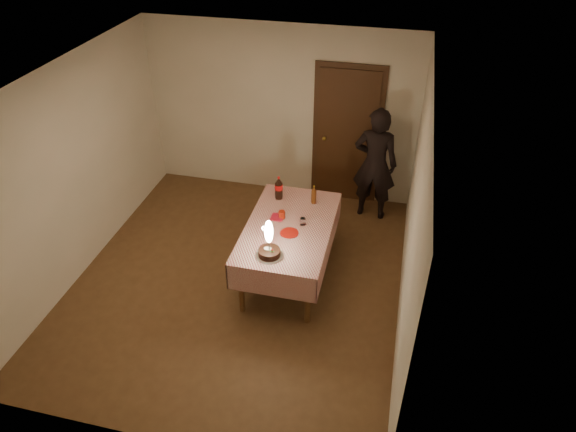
# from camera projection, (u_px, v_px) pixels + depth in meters

# --- Properties ---
(ground) EXTENTS (4.00, 4.50, 0.01)m
(ground) POSITION_uv_depth(u_px,v_px,m) (239.00, 280.00, 6.50)
(ground) COLOR brown
(ground) RESTS_ON ground
(room_shell) EXTENTS (4.04, 4.54, 2.62)m
(room_shell) POSITION_uv_depth(u_px,v_px,m) (235.00, 163.00, 5.60)
(room_shell) COLOR silver
(room_shell) RESTS_ON ground
(dining_table) EXTENTS (1.02, 1.72, 0.77)m
(dining_table) POSITION_uv_depth(u_px,v_px,m) (289.00, 233.00, 6.20)
(dining_table) COLOR brown
(dining_table) RESTS_ON ground
(birthday_cake) EXTENTS (0.31, 0.31, 0.47)m
(birthday_cake) POSITION_uv_depth(u_px,v_px,m) (269.00, 246.00, 5.61)
(birthday_cake) COLOR white
(birthday_cake) RESTS_ON dining_table
(red_plate) EXTENTS (0.22, 0.22, 0.01)m
(red_plate) POSITION_uv_depth(u_px,v_px,m) (289.00, 233.00, 6.02)
(red_plate) COLOR #AD130C
(red_plate) RESTS_ON dining_table
(red_cup) EXTENTS (0.08, 0.08, 0.10)m
(red_cup) POSITION_uv_depth(u_px,v_px,m) (282.00, 215.00, 6.24)
(red_cup) COLOR #A51F0B
(red_cup) RESTS_ON dining_table
(clear_cup) EXTENTS (0.07, 0.07, 0.09)m
(clear_cup) POSITION_uv_depth(u_px,v_px,m) (303.00, 221.00, 6.14)
(clear_cup) COLOR silver
(clear_cup) RESTS_ON dining_table
(napkin_stack) EXTENTS (0.15, 0.15, 0.02)m
(napkin_stack) POSITION_uv_depth(u_px,v_px,m) (277.00, 217.00, 6.27)
(napkin_stack) COLOR #B01428
(napkin_stack) RESTS_ON dining_table
(cola_bottle) EXTENTS (0.10, 0.10, 0.32)m
(cola_bottle) POSITION_uv_depth(u_px,v_px,m) (279.00, 188.00, 6.55)
(cola_bottle) COLOR black
(cola_bottle) RESTS_ON dining_table
(amber_bottle_right) EXTENTS (0.06, 0.06, 0.25)m
(amber_bottle_right) POSITION_uv_depth(u_px,v_px,m) (314.00, 195.00, 6.48)
(amber_bottle_right) COLOR #572B0E
(amber_bottle_right) RESTS_ON dining_table
(photographer) EXTENTS (0.65, 0.48, 1.69)m
(photographer) POSITION_uv_depth(u_px,v_px,m) (375.00, 164.00, 7.21)
(photographer) COLOR black
(photographer) RESTS_ON ground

